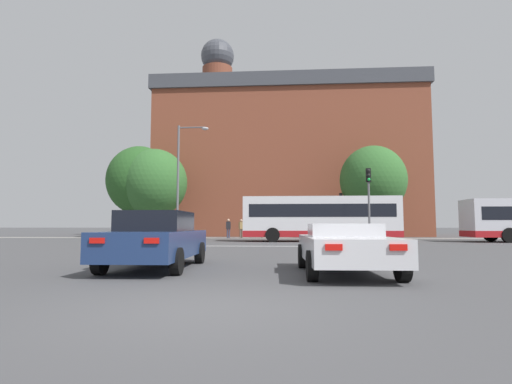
% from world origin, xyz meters
% --- Properties ---
extents(ground_plane, '(400.00, 400.00, 0.00)m').
position_xyz_m(ground_plane, '(0.00, 0.00, 0.00)').
color(ground_plane, '#474749').
extents(stop_line_strip, '(9.51, 0.30, 0.01)m').
position_xyz_m(stop_line_strip, '(0.00, 16.74, 0.00)').
color(stop_line_strip, silver).
rests_on(stop_line_strip, ground_plane).
extents(far_pavement, '(70.56, 2.50, 0.01)m').
position_xyz_m(far_pavement, '(0.00, 31.17, 0.01)').
color(far_pavement, gray).
rests_on(far_pavement, ground_plane).
extents(brick_civic_building, '(29.70, 14.61, 24.33)m').
position_xyz_m(brick_civic_building, '(1.41, 42.21, 8.91)').
color(brick_civic_building, brown).
rests_on(brick_civic_building, ground_plane).
extents(car_saloon_left, '(2.13, 4.78, 1.53)m').
position_xyz_m(car_saloon_left, '(-2.33, 5.03, 0.78)').
color(car_saloon_left, navy).
rests_on(car_saloon_left, ground_plane).
extents(car_roadster_right, '(2.15, 4.35, 1.19)m').
position_xyz_m(car_roadster_right, '(2.56, 4.15, 0.64)').
color(car_roadster_right, silver).
rests_on(car_roadster_right, ground_plane).
extents(bus_crossing_lead, '(10.99, 2.69, 3.19)m').
position_xyz_m(bus_crossing_lead, '(3.70, 23.39, 1.72)').
color(bus_crossing_lead, silver).
rests_on(bus_crossing_lead, ground_plane).
extents(traffic_light_far_right, '(0.26, 0.31, 4.07)m').
position_xyz_m(traffic_light_far_right, '(6.22, 30.72, 2.74)').
color(traffic_light_far_right, slate).
rests_on(traffic_light_far_right, ground_plane).
extents(traffic_light_near_right, '(0.26, 0.31, 4.42)m').
position_xyz_m(traffic_light_near_right, '(5.94, 17.49, 2.96)').
color(traffic_light_near_right, slate).
rests_on(traffic_light_near_right, ground_plane).
extents(street_lamp_junction, '(2.27, 0.36, 8.36)m').
position_xyz_m(street_lamp_junction, '(-6.13, 22.33, 5.03)').
color(street_lamp_junction, slate).
rests_on(street_lamp_junction, ground_plane).
extents(pedestrian_waiting, '(0.46, 0.40, 1.72)m').
position_xyz_m(pedestrian_waiting, '(-2.82, 30.75, 1.01)').
color(pedestrian_waiting, brown).
rests_on(pedestrian_waiting, ground_plane).
extents(pedestrian_walking_east, '(0.40, 0.25, 1.75)m').
position_xyz_m(pedestrian_walking_east, '(-3.96, 30.49, 1.03)').
color(pedestrian_walking_east, '#333851').
rests_on(pedestrian_walking_east, ground_plane).
extents(pedestrian_walking_west, '(0.39, 0.46, 1.79)m').
position_xyz_m(pedestrian_walking_west, '(-0.91, 31.36, 1.06)').
color(pedestrian_walking_west, brown).
rests_on(pedestrian_walking_west, ground_plane).
extents(tree_by_building, '(6.26, 6.26, 8.75)m').
position_xyz_m(tree_by_building, '(-12.71, 31.59, 5.46)').
color(tree_by_building, '#4C3823').
rests_on(tree_by_building, ground_plane).
extents(tree_kerbside, '(6.08, 6.08, 8.36)m').
position_xyz_m(tree_kerbside, '(-11.07, 31.00, 5.16)').
color(tree_kerbside, '#4C3823').
rests_on(tree_kerbside, ground_plane).
extents(tree_distant, '(5.96, 5.96, 8.40)m').
position_xyz_m(tree_distant, '(9.18, 31.05, 5.26)').
color(tree_distant, '#4C3823').
rests_on(tree_distant, ground_plane).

